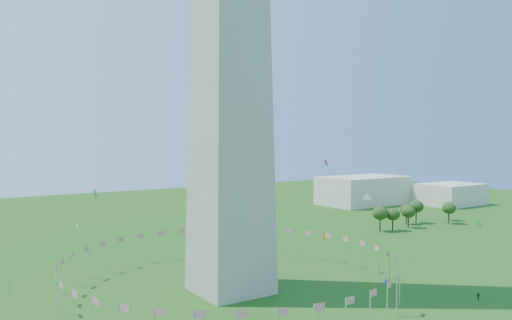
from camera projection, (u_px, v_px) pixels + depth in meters
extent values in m
cylinder|color=silver|center=(349.00, 252.00, 144.85)|extent=(0.24, 0.24, 9.00)
cylinder|color=silver|center=(331.00, 248.00, 150.27)|extent=(0.24, 0.24, 9.00)
cylinder|color=silver|center=(312.00, 245.00, 154.85)|extent=(0.24, 0.24, 9.00)
cylinder|color=silver|center=(292.00, 243.00, 158.44)|extent=(0.24, 0.24, 9.00)
cylinder|color=silver|center=(271.00, 241.00, 160.94)|extent=(0.24, 0.24, 9.00)
cylinder|color=silver|center=(250.00, 240.00, 162.28)|extent=(0.24, 0.24, 9.00)
cylinder|color=silver|center=(228.00, 240.00, 162.41)|extent=(0.24, 0.24, 9.00)
cylinder|color=silver|center=(207.00, 241.00, 161.33)|extent=(0.24, 0.24, 9.00)
cylinder|color=silver|center=(186.00, 242.00, 159.06)|extent=(0.24, 0.24, 9.00)
cylinder|color=silver|center=(165.00, 245.00, 155.69)|extent=(0.24, 0.24, 9.00)
cylinder|color=silver|center=(144.00, 248.00, 151.31)|extent=(0.24, 0.24, 9.00)
cylinder|color=silver|center=(124.00, 252.00, 146.06)|extent=(0.24, 0.24, 9.00)
cylinder|color=silver|center=(106.00, 256.00, 140.09)|extent=(0.24, 0.24, 9.00)
cylinder|color=silver|center=(89.00, 262.00, 133.59)|extent=(0.24, 0.24, 9.00)
cylinder|color=silver|center=(75.00, 269.00, 126.75)|extent=(0.24, 0.24, 9.00)
cylinder|color=silver|center=(64.00, 276.00, 119.78)|extent=(0.24, 0.24, 9.00)
cylinder|color=silver|center=(57.00, 284.00, 112.90)|extent=(0.24, 0.24, 9.00)
cylinder|color=silver|center=(56.00, 293.00, 106.31)|extent=(0.24, 0.24, 9.00)
cylinder|color=silver|center=(60.00, 303.00, 100.22)|extent=(0.24, 0.24, 9.00)
cylinder|color=silver|center=(72.00, 312.00, 94.80)|extent=(0.24, 0.24, 9.00)
cylinder|color=silver|center=(370.00, 314.00, 93.76)|extent=(0.24, 0.24, 9.00)
cylinder|color=silver|center=(387.00, 305.00, 99.01)|extent=(0.24, 0.24, 9.00)
cylinder|color=silver|center=(397.00, 295.00, 104.98)|extent=(0.24, 0.24, 9.00)
cylinder|color=silver|center=(400.00, 286.00, 111.48)|extent=(0.24, 0.24, 9.00)
cylinder|color=silver|center=(397.00, 278.00, 118.32)|extent=(0.24, 0.24, 9.00)
cylinder|color=silver|center=(390.00, 270.00, 125.29)|extent=(0.24, 0.24, 9.00)
cylinder|color=silver|center=(379.00, 263.00, 132.17)|extent=(0.24, 0.24, 9.00)
cylinder|color=silver|center=(365.00, 257.00, 138.76)|extent=(0.24, 0.24, 9.00)
cube|color=beige|center=(363.00, 190.00, 288.98)|extent=(50.00, 30.00, 16.00)
cube|color=beige|center=(451.00, 194.00, 286.51)|extent=(35.00, 25.00, 12.00)
imported|color=#1B4327|center=(387.00, 284.00, 126.40)|extent=(0.40, 0.58, 1.55)
imported|color=#1F2848|center=(478.00, 296.00, 116.01)|extent=(1.20, 1.08, 1.73)
plane|color=white|center=(367.00, 197.00, 115.39)|extent=(1.31, 2.35, 2.44)
plane|color=green|center=(95.00, 194.00, 68.85)|extent=(0.37, 1.45, 1.45)
plane|color=white|center=(77.00, 226.00, 109.82)|extent=(0.96, 1.76, 1.69)
plane|color=green|center=(238.00, 210.00, 117.37)|extent=(1.07, 1.27, 1.37)
plane|color=#CC2699|center=(326.00, 163.00, 113.97)|extent=(1.76, 0.76, 1.58)
plane|color=orange|center=(338.00, 148.00, 154.54)|extent=(0.34, 1.37, 1.41)
plane|color=green|center=(479.00, 224.00, 103.80)|extent=(0.97, 1.84, 1.61)
plane|color=blue|center=(387.00, 282.00, 113.11)|extent=(0.72, 1.45, 1.52)
plane|color=orange|center=(324.00, 237.00, 115.36)|extent=(1.95, 0.41, 1.99)
plane|color=green|center=(10.00, 288.00, 94.28)|extent=(1.37, 1.46, 1.89)
ellipsoid|color=#2E531B|center=(380.00, 219.00, 202.23)|extent=(6.39, 6.39, 9.98)
ellipsoid|color=#2E531B|center=(393.00, 220.00, 203.83)|extent=(5.83, 5.83, 9.11)
ellipsoid|color=#2E531B|center=(408.00, 217.00, 210.34)|extent=(5.84, 5.84, 9.12)
ellipsoid|color=#2E531B|center=(406.00, 215.00, 219.22)|extent=(5.56, 5.56, 8.68)
ellipsoid|color=#2E531B|center=(416.00, 212.00, 222.30)|extent=(6.52, 6.52, 10.18)
ellipsoid|color=#2E531B|center=(449.00, 213.00, 220.90)|extent=(5.94, 5.94, 9.29)
ellipsoid|color=#2E531B|center=(449.00, 211.00, 229.56)|extent=(5.47, 5.47, 8.55)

